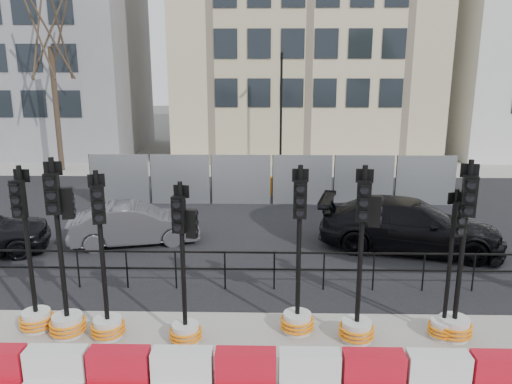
{
  "coord_description": "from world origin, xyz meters",
  "views": [
    {
      "loc": [
        -0.2,
        -10.07,
        5.32
      ],
      "look_at": [
        -0.48,
        3.0,
        2.03
      ],
      "focal_mm": 35.0,
      "sensor_mm": 36.0,
      "label": 1
    }
  ],
  "objects_px": {
    "traffic_signal_a": "(34,298)",
    "traffic_signal_d": "(185,307)",
    "traffic_signal_h": "(456,304)",
    "car_c": "(410,225)"
  },
  "relations": [
    {
      "from": "traffic_signal_a",
      "to": "traffic_signal_d",
      "type": "xyz_separation_m",
      "value": [
        3.18,
        -0.42,
        0.06
      ]
    },
    {
      "from": "traffic_signal_h",
      "to": "car_c",
      "type": "distance_m",
      "value": 5.05
    },
    {
      "from": "car_c",
      "to": "traffic_signal_d",
      "type": "bearing_deg",
      "value": 146.2
    },
    {
      "from": "traffic_signal_h",
      "to": "car_c",
      "type": "xyz_separation_m",
      "value": [
        0.46,
        5.03,
        0.01
      ]
    },
    {
      "from": "traffic_signal_a",
      "to": "traffic_signal_h",
      "type": "height_order",
      "value": "traffic_signal_h"
    },
    {
      "from": "traffic_signal_a",
      "to": "traffic_signal_h",
      "type": "xyz_separation_m",
      "value": [
        8.53,
        -0.14,
        0.04
      ]
    },
    {
      "from": "traffic_signal_a",
      "to": "traffic_signal_d",
      "type": "bearing_deg",
      "value": -2.62
    },
    {
      "from": "traffic_signal_h",
      "to": "car_c",
      "type": "height_order",
      "value": "traffic_signal_h"
    },
    {
      "from": "traffic_signal_d",
      "to": "car_c",
      "type": "bearing_deg",
      "value": 53.23
    },
    {
      "from": "traffic_signal_d",
      "to": "car_c",
      "type": "height_order",
      "value": "traffic_signal_d"
    }
  ]
}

